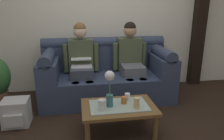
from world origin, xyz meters
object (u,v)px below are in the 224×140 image
(cup_far_left, at_px, (127,97))
(backpack_left, at_px, (16,113))
(coffee_table, at_px, (119,109))
(flower_vase, at_px, (110,86))
(cup_near_left, at_px, (137,103))
(couch, at_px, (107,76))
(person_right, at_px, (131,58))
(cup_near_right, at_px, (124,100))
(person_left, at_px, (81,60))
(cup_far_center, at_px, (102,105))

(cup_far_left, height_order, backpack_left, cup_far_left)
(coffee_table, distance_m, flower_vase, 0.33)
(cup_near_left, bearing_deg, backpack_left, 161.29)
(couch, xyz_separation_m, coffee_table, (-0.00, -1.05, -0.07))
(couch, height_order, coffee_table, couch)
(couch, bearing_deg, coffee_table, -90.00)
(coffee_table, bearing_deg, flower_vase, -173.27)
(person_right, relative_size, cup_near_right, 14.55)
(coffee_table, relative_size, flower_vase, 2.02)
(backpack_left, bearing_deg, person_right, 22.25)
(cup_near_left, bearing_deg, person_right, 79.50)
(cup_far_left, bearing_deg, couch, 97.73)
(person_left, bearing_deg, cup_near_left, -63.45)
(cup_near_right, bearing_deg, cup_far_left, 53.52)
(person_right, bearing_deg, cup_far_center, -117.97)
(cup_far_center, bearing_deg, flower_vase, 37.11)
(flower_vase, bearing_deg, backpack_left, 161.25)
(cup_near_left, height_order, cup_far_left, cup_near_left)
(flower_vase, bearing_deg, cup_near_left, -18.57)
(coffee_table, xyz_separation_m, flower_vase, (-0.11, -0.01, 0.31))
(flower_vase, height_order, cup_far_center, flower_vase)
(flower_vase, bearing_deg, person_left, 105.21)
(person_left, relative_size, coffee_table, 1.42)
(flower_vase, distance_m, cup_near_right, 0.28)
(person_right, distance_m, cup_far_left, 1.01)
(backpack_left, bearing_deg, cup_near_left, -18.71)
(person_right, xyz_separation_m, cup_near_left, (-0.21, -1.16, -0.24))
(backpack_left, bearing_deg, cup_near_right, -14.64)
(couch, relative_size, flower_vase, 4.81)
(cup_far_left, xyz_separation_m, backpack_left, (-1.38, 0.26, -0.24))
(couch, relative_size, coffee_table, 2.38)
(person_left, bearing_deg, flower_vase, -74.79)
(coffee_table, distance_m, cup_near_left, 0.24)
(couch, distance_m, cup_near_right, 1.02)
(couch, bearing_deg, cup_far_center, -100.26)
(cup_near_right, height_order, backpack_left, cup_near_right)
(person_left, relative_size, backpack_left, 3.61)
(coffee_table, bearing_deg, cup_far_left, 40.90)
(flower_vase, xyz_separation_m, cup_far_center, (-0.10, -0.07, -0.19))
(person_right, xyz_separation_m, cup_far_center, (-0.60, -1.13, -0.24))
(person_right, relative_size, cup_far_center, 10.23)
(cup_near_left, bearing_deg, cup_near_right, 128.99)
(backpack_left, bearing_deg, couch, 28.39)
(person_right, height_order, cup_far_center, person_right)
(person_left, height_order, cup_near_right, person_left)
(cup_far_center, relative_size, cup_far_left, 1.35)
(cup_far_left, relative_size, backpack_left, 0.26)
(cup_far_center, bearing_deg, cup_near_right, 23.06)
(cup_near_left, height_order, cup_far_center, cup_near_left)
(flower_vase, xyz_separation_m, cup_far_left, (0.24, 0.12, -0.21))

